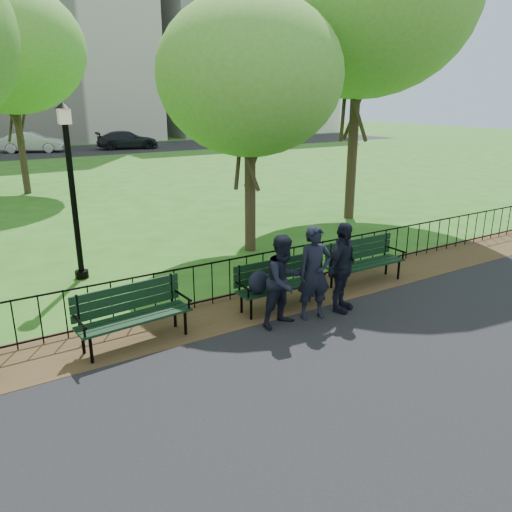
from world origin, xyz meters
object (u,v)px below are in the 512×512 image
park_bench_left_a (132,308)px  tree_near_e (250,76)px  lamppost (72,187)px  park_bench_main (270,280)px  tree_far_c (8,48)px  park_bench_right_a (363,256)px  sedan_silver (32,142)px  person_left (315,273)px  sedan_dark (127,140)px  person_mid (284,281)px  person_right (342,268)px

park_bench_left_a → tree_near_e: (4.49, 3.53, 3.86)m
lamppost → tree_near_e: 5.04m
park_bench_main → tree_far_c: bearing=98.0°
park_bench_right_a → sedan_silver: bearing=93.0°
tree_far_c → person_left: 17.65m
park_bench_right_a → person_left: person_left is taller
tree_near_e → sedan_dark: tree_near_e is taller
sedan_dark → tree_far_c: bearing=160.2°
park_bench_left_a → person_mid: person_mid is taller
park_bench_left_a → person_left: person_left is taller
sedan_dark → person_left: bearing=178.2°
park_bench_right_a → sedan_dark: bearing=81.0°
person_mid → park_bench_main: bearing=68.6°
park_bench_main → lamppost: bearing=125.5°
tree_far_c → person_left: bearing=-81.6°
tree_near_e → sedan_silver: size_ratio=1.42×
park_bench_left_a → park_bench_right_a: (5.30, 0.05, -0.00)m
park_bench_left_a → sedan_silver: sedan_silver is taller
park_bench_main → lamppost: lamppost is taller
tree_near_e → tree_far_c: tree_far_c is taller
person_mid → person_right: size_ratio=0.96×
tree_far_c → person_right: 17.77m
lamppost → tree_far_c: size_ratio=0.46×
tree_near_e → person_right: 5.71m
tree_near_e → person_right: bearing=-98.4°
person_left → person_right: person_left is taller
sedan_silver → tree_far_c: bearing=-166.6°
person_left → person_right: size_ratio=1.01×
person_left → park_bench_main: bearing=141.3°
park_bench_right_a → person_right: person_right is taller
park_bench_main → park_bench_left_a: (-2.69, 0.13, -0.01)m
tree_far_c → park_bench_right_a: bearing=-73.9°
tree_near_e → sedan_silver: tree_near_e is taller
person_right → sedan_dark: bearing=53.9°
park_bench_left_a → tree_near_e: size_ratio=0.30×
park_bench_main → person_mid: 0.72m
park_bench_right_a → person_right: (-1.46, -0.92, 0.28)m
sedan_silver → park_bench_left_a: bearing=-163.3°
lamppost → tree_near_e: bearing=-2.4°
lamppost → person_mid: (2.50, -4.52, -1.26)m
park_bench_main → tree_near_e: bearing=64.8°
park_bench_left_a → person_right: (3.84, -0.87, 0.27)m
tree_near_e → sedan_silver: (-0.66, 30.52, -3.72)m
park_bench_main → lamppost: 4.90m
tree_far_c → park_bench_left_a: bearing=-92.5°
park_bench_main → person_right: person_right is taller
park_bench_left_a → sedan_dark: bearing=67.3°
lamppost → park_bench_left_a: bearing=-90.6°
person_right → sedan_silver: 34.92m
park_bench_right_a → lamppost: 6.58m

